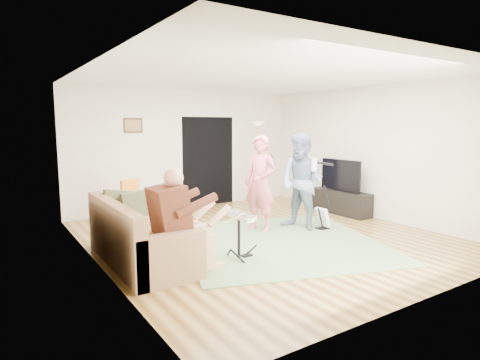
# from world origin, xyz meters

# --- Properties ---
(floor) EXTENTS (6.00, 6.00, 0.00)m
(floor) POSITION_xyz_m (0.00, 0.00, 0.00)
(floor) COLOR brown
(floor) RESTS_ON ground
(walls) EXTENTS (5.50, 6.00, 2.70)m
(walls) POSITION_xyz_m (0.00, 0.00, 1.35)
(walls) COLOR silver
(walls) RESTS_ON floor
(ceiling) EXTENTS (6.00, 6.00, 0.00)m
(ceiling) POSITION_xyz_m (0.00, 0.00, 2.70)
(ceiling) COLOR white
(ceiling) RESTS_ON walls
(window_blinds) EXTENTS (0.00, 2.05, 2.05)m
(window_blinds) POSITION_xyz_m (-2.74, 0.20, 1.55)
(window_blinds) COLOR olive
(window_blinds) RESTS_ON walls
(doorway) EXTENTS (2.10, 0.00, 2.10)m
(doorway) POSITION_xyz_m (0.55, 2.99, 1.05)
(doorway) COLOR black
(doorway) RESTS_ON walls
(picture_frame) EXTENTS (0.42, 0.03, 0.32)m
(picture_frame) POSITION_xyz_m (-1.25, 2.99, 1.90)
(picture_frame) COLOR #3F2314
(picture_frame) RESTS_ON walls
(area_rug) EXTENTS (3.96, 4.04, 0.02)m
(area_rug) POSITION_xyz_m (0.02, -0.42, 0.01)
(area_rug) COLOR #5D7E4C
(area_rug) RESTS_ON floor
(sofa) EXTENTS (0.90, 2.18, 0.88)m
(sofa) POSITION_xyz_m (-2.30, -0.10, 0.29)
(sofa) COLOR #8E6947
(sofa) RESTS_ON floor
(drummer) EXTENTS (0.89, 0.50, 1.37)m
(drummer) POSITION_xyz_m (-1.87, -0.75, 0.53)
(drummer) COLOR #552717
(drummer) RESTS_ON sofa
(drum_kit) EXTENTS (0.37, 0.66, 0.68)m
(drum_kit) POSITION_xyz_m (-1.00, -0.75, 0.30)
(drum_kit) COLOR black
(drum_kit) RESTS_ON floor
(singer) EXTENTS (0.62, 0.74, 1.74)m
(singer) POSITION_xyz_m (0.18, 0.36, 0.87)
(singer) COLOR #DB5F77
(singer) RESTS_ON floor
(microphone) EXTENTS (0.06, 0.06, 0.24)m
(microphone) POSITION_xyz_m (0.38, 0.36, 1.30)
(microphone) COLOR black
(microphone) RESTS_ON singer
(guitarist) EXTENTS (0.87, 1.00, 1.77)m
(guitarist) POSITION_xyz_m (0.86, 0.02, 0.88)
(guitarist) COLOR #6F82A2
(guitarist) RESTS_ON floor
(guitar_held) EXTENTS (0.24, 0.61, 0.26)m
(guitar_held) POSITION_xyz_m (1.06, 0.02, 1.20)
(guitar_held) COLOR white
(guitar_held) RESTS_ON guitarist
(guitar_spare) EXTENTS (0.29, 0.26, 0.81)m
(guitar_spare) POSITION_xyz_m (1.19, -0.21, 0.23)
(guitar_spare) COLOR black
(guitar_spare) RESTS_ON floor
(torchiere_lamp) EXTENTS (0.36, 0.36, 1.99)m
(torchiere_lamp) POSITION_xyz_m (1.46, 2.23, 1.37)
(torchiere_lamp) COLOR black
(torchiere_lamp) RESTS_ON floor
(dining_chair) EXTENTS (0.47, 0.49, 0.90)m
(dining_chair) POSITION_xyz_m (-1.66, 1.79, 0.32)
(dining_chair) COLOR tan
(dining_chair) RESTS_ON floor
(tv_cabinet) EXTENTS (0.40, 1.40, 0.50)m
(tv_cabinet) POSITION_xyz_m (2.50, 0.56, 0.25)
(tv_cabinet) COLOR black
(tv_cabinet) RESTS_ON floor
(television) EXTENTS (0.06, 1.05, 0.66)m
(television) POSITION_xyz_m (2.45, 0.56, 0.85)
(television) COLOR black
(television) RESTS_ON tv_cabinet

